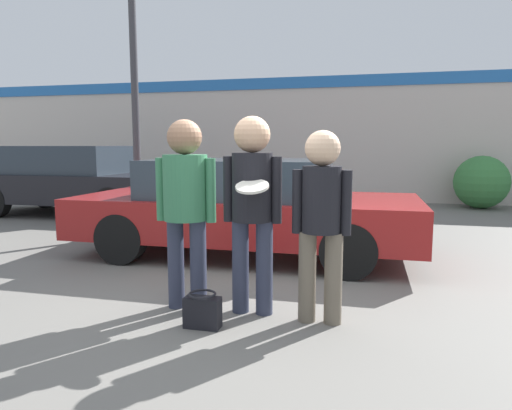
% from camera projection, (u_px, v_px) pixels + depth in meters
% --- Properties ---
extents(ground_plane, '(56.00, 56.00, 0.00)m').
position_uv_depth(ground_plane, '(249.00, 304.00, 4.34)').
color(ground_plane, '#66635E').
extents(storefront_building, '(24.00, 0.22, 3.33)m').
position_uv_depth(storefront_building, '(328.00, 138.00, 12.38)').
color(storefront_building, beige).
rests_on(storefront_building, ground).
extents(person_left, '(0.57, 0.40, 1.73)m').
position_uv_depth(person_left, '(186.00, 196.00, 4.11)').
color(person_left, '#2D3347').
rests_on(person_left, ground).
extents(person_middle_with_frisbee, '(0.53, 0.57, 1.75)m').
position_uv_depth(person_middle_with_frisbee, '(252.00, 197.00, 3.99)').
color(person_middle_with_frisbee, '#2D3347').
rests_on(person_middle_with_frisbee, ground).
extents(person_right, '(0.49, 0.32, 1.62)m').
position_uv_depth(person_right, '(321.00, 212.00, 3.78)').
color(person_right, '#665B4C').
rests_on(person_right, ground).
extents(parked_car_near, '(4.58, 1.96, 1.31)m').
position_uv_depth(parked_car_near, '(245.00, 206.00, 6.26)').
color(parked_car_near, maroon).
rests_on(parked_car_near, ground).
extents(parked_car_far, '(4.41, 1.82, 1.49)m').
position_uv_depth(parked_car_far, '(73.00, 180.00, 9.89)').
color(parked_car_far, black).
rests_on(parked_car_far, ground).
extents(street_lamp, '(1.12, 0.35, 5.88)m').
position_uv_depth(street_lamp, '(143.00, 13.00, 7.24)').
color(street_lamp, '#38383D').
rests_on(street_lamp, ground).
extents(shrub, '(1.26, 1.26, 1.26)m').
position_uv_depth(shrub, '(481.00, 182.00, 10.86)').
color(shrub, '#387A3D').
rests_on(shrub, ground).
extents(handbag, '(0.30, 0.23, 0.30)m').
position_uv_depth(handbag, '(202.00, 311.00, 3.77)').
color(handbag, black).
rests_on(handbag, ground).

